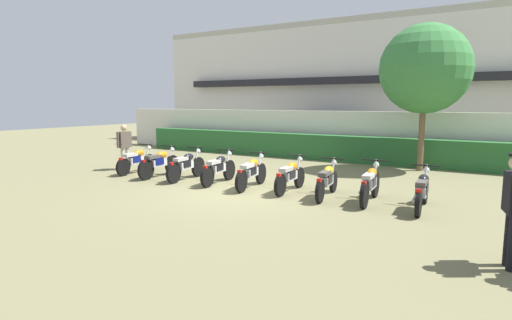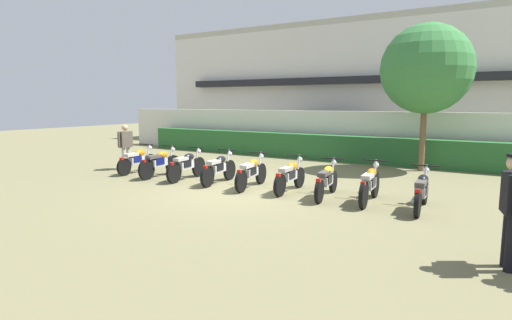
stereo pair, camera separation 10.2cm
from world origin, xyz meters
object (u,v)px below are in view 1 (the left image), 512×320
Objects in this scene: motorcycle_in_row_6 at (327,180)px; motorcycle_in_row_8 at (422,190)px; tree_near_inspector at (425,69)px; motorcycle_in_row_7 at (370,184)px; motorcycle_in_row_0 at (136,160)px; motorcycle_in_row_5 at (290,176)px; parked_car at (319,132)px; motorcycle_in_row_1 at (159,163)px; motorcycle_in_row_4 at (251,172)px; inspector_person at (124,143)px; motorcycle_in_row_2 at (186,165)px; motorcycle_in_row_3 at (218,168)px.

motorcycle_in_row_6 is 1.00× the size of motorcycle_in_row_8.
tree_near_inspector is 2.60× the size of motorcycle_in_row_7.
motorcycle_in_row_0 is 5.73m from motorcycle_in_row_5.
parked_car reaches higher than motorcycle_in_row_1.
inspector_person is at bearing 78.48° from motorcycle_in_row_4.
motorcycle_in_row_2 is at bearing 82.74° from motorcycle_in_row_6.
parked_car is at bearing 15.05° from motorcycle_in_row_5.
tree_near_inspector is at bearing 30.06° from inspector_person.
tree_near_inspector is at bearing -60.73° from motorcycle_in_row_0.
inspector_person is (-2.06, 0.44, 0.47)m from motorcycle_in_row_1.
motorcycle_in_row_0 is at bearing 82.86° from motorcycle_in_row_2.
motorcycle_in_row_3 reaches higher than motorcycle_in_row_5.
motorcycle_in_row_7 is at bearing -95.39° from motorcycle_in_row_0.
motorcycle_in_row_0 is 3.43m from motorcycle_in_row_3.
motorcycle_in_row_7 is (2.15, -0.09, 0.02)m from motorcycle_in_row_5.
motorcycle_in_row_5 is 1.16× the size of inspector_person.
motorcycle_in_row_1 is at bearing -12.12° from inspector_person.
motorcycle_in_row_1 is 0.97× the size of motorcycle_in_row_7.
motorcycle_in_row_0 and motorcycle_in_row_5 have the same top height.
motorcycle_in_row_0 is 9.06m from motorcycle_in_row_8.
parked_car is 0.91× the size of tree_near_inspector.
motorcycle_in_row_1 is at bearing 86.14° from motorcycle_in_row_8.
parked_car is 11.00m from motorcycle_in_row_8.
motorcycle_in_row_6 is (2.22, 0.00, -0.01)m from motorcycle_in_row_4.
motorcycle_in_row_2 is (2.24, -0.09, 0.02)m from motorcycle_in_row_0.
motorcycle_in_row_6 is 1.08m from motorcycle_in_row_7.
tree_near_inspector is 7.20m from motorcycle_in_row_4.
motorcycle_in_row_8 is 1.20× the size of inspector_person.
tree_near_inspector is 8.57m from motorcycle_in_row_2.
motorcycle_in_row_6 is at bearing -65.79° from parked_car.
motorcycle_in_row_0 is 0.99× the size of motorcycle_in_row_1.
parked_car is 9.22m from motorcycle_in_row_1.
motorcycle_in_row_3 is (3.42, -0.04, 0.01)m from motorcycle_in_row_0.
motorcycle_in_row_3 is at bearing -4.42° from inspector_person.
motorcycle_in_row_4 is 2.22m from motorcycle_in_row_6.
motorcycle_in_row_4 is at bearing -94.94° from motorcycle_in_row_2.
parked_car is 6.73m from tree_near_inspector.
motorcycle_in_row_8 is (1.18, -0.10, -0.01)m from motorcycle_in_row_7.
motorcycle_in_row_7 reaches higher than motorcycle_in_row_0.
motorcycle_in_row_3 is at bearing -89.11° from motorcycle_in_row_1.
inspector_person is at bearing 66.49° from motorcycle_in_row_0.
parked_car is at bearing 30.67° from motorcycle_in_row_8.
motorcycle_in_row_3 is at bearing 84.97° from motorcycle_in_row_8.
inspector_person is (-8.76, 0.36, 0.48)m from motorcycle_in_row_7.
motorcycle_in_row_4 is 4.47m from motorcycle_in_row_8.
motorcycle_in_row_4 is 1.20× the size of inspector_person.
motorcycle_in_row_5 is (2.30, 0.06, -0.01)m from motorcycle_in_row_3.
motorcycle_in_row_5 is 0.96× the size of motorcycle_in_row_7.
motorcycle_in_row_6 is at bearing -102.63° from tree_near_inspector.
motorcycle_in_row_3 is at bearing 80.07° from motorcycle_in_row_4.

